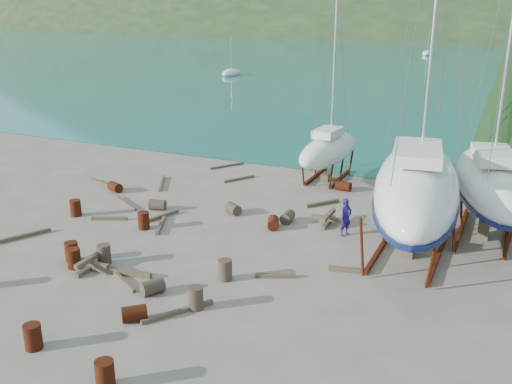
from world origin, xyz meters
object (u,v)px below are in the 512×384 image
at_px(small_sailboat_shore, 329,149).
at_px(large_sailboat_far, 490,182).
at_px(worker, 346,217).
at_px(large_sailboat_near, 417,186).

bearing_deg(small_sailboat_shore, large_sailboat_far, -24.77).
bearing_deg(worker, large_sailboat_far, -35.85).
distance_m(large_sailboat_far, worker, 7.07).
bearing_deg(large_sailboat_far, small_sailboat_shore, 137.77).
height_order(large_sailboat_near, large_sailboat_far, large_sailboat_near).
relative_size(large_sailboat_near, large_sailboat_far, 1.18).
distance_m(large_sailboat_far, small_sailboat_shore, 11.39).
height_order(large_sailboat_near, small_sailboat_shore, large_sailboat_near).
bearing_deg(large_sailboat_near, large_sailboat_far, 41.70).
bearing_deg(large_sailboat_near, worker, 162.81).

